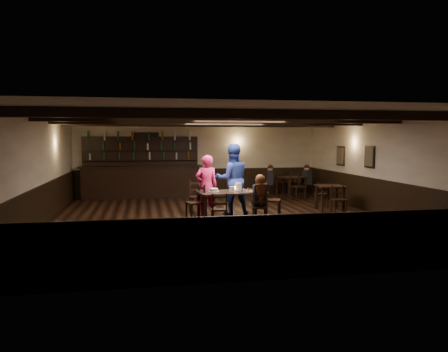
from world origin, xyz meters
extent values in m
plane|color=black|center=(0.00, 0.00, 0.00)|extent=(10.00, 10.00, 0.00)
cube|color=beige|center=(0.00, 5.00, 1.35)|extent=(9.00, 0.02, 2.70)
cube|color=beige|center=(0.00, -5.00, 1.35)|extent=(9.00, 0.02, 2.70)
cube|color=beige|center=(-4.50, 0.00, 1.35)|extent=(0.02, 10.00, 2.70)
cube|color=beige|center=(4.50, 0.00, 1.35)|extent=(0.02, 10.00, 2.70)
cube|color=silver|center=(0.00, 0.00, 2.70)|extent=(9.00, 10.00, 0.02)
cube|color=black|center=(0.00, 4.97, 0.50)|extent=(9.00, 0.04, 1.00)
cube|color=black|center=(0.00, -4.97, 0.50)|extent=(9.00, 0.04, 1.00)
cube|color=black|center=(-4.47, 0.00, 0.50)|extent=(0.04, 10.00, 1.00)
cube|color=black|center=(4.47, 0.00, 0.50)|extent=(0.04, 10.00, 1.00)
cube|color=black|center=(-1.90, 4.97, 1.85)|extent=(0.90, 0.03, 1.00)
cube|color=black|center=(-1.90, 4.95, 1.85)|extent=(0.80, 0.02, 0.90)
cube|color=black|center=(4.47, 0.50, 1.60)|extent=(0.03, 0.55, 0.65)
cube|color=#72664C|center=(4.45, 0.50, 1.60)|extent=(0.02, 0.45, 0.55)
cube|color=black|center=(4.47, 2.40, 1.55)|extent=(0.03, 0.55, 0.65)
cube|color=#72664C|center=(4.45, 2.40, 1.55)|extent=(0.02, 0.45, 0.55)
cube|color=black|center=(0.00, -3.00, 2.60)|extent=(8.90, 0.18, 0.18)
cube|color=black|center=(0.00, -1.00, 2.60)|extent=(8.90, 0.18, 0.18)
cube|color=black|center=(0.00, 1.00, 2.60)|extent=(8.90, 0.18, 0.18)
cube|color=black|center=(0.00, 3.00, 2.60)|extent=(8.90, 0.18, 0.18)
cube|color=black|center=(-0.51, -0.57, 0.35)|extent=(0.07, 0.07, 0.71)
cube|color=black|center=(-0.59, 0.18, 0.35)|extent=(0.07, 0.07, 0.71)
cube|color=black|center=(1.11, -0.38, 0.35)|extent=(0.07, 0.07, 0.71)
cube|color=black|center=(1.02, 0.36, 0.35)|extent=(0.07, 0.07, 0.71)
cube|color=black|center=(0.26, -0.10, 0.73)|extent=(1.83, 1.06, 0.04)
cube|color=#A5A8AD|center=(0.21, 0.32, 0.73)|extent=(1.73, 0.23, 0.05)
cube|color=#A5A8AD|center=(0.31, -0.52, 0.73)|extent=(1.73, 0.23, 0.05)
cube|color=#A5A8AD|center=(1.11, 0.00, 0.73)|extent=(0.13, 0.87, 0.05)
cube|color=#A5A8AD|center=(-0.59, -0.20, 0.73)|extent=(0.13, 0.87, 0.05)
cube|color=black|center=(-0.04, -0.74, 0.20)|extent=(0.03, 0.03, 0.39)
cube|color=black|center=(-0.07, -1.05, 0.20)|extent=(0.03, 0.03, 0.39)
cube|color=black|center=(-0.37, -0.71, 0.20)|extent=(0.03, 0.03, 0.39)
cube|color=black|center=(-0.40, -1.02, 0.20)|extent=(0.03, 0.03, 0.39)
cube|color=black|center=(-0.22, -0.88, 0.41)|extent=(0.41, 0.40, 0.04)
cube|color=black|center=(-0.23, -1.04, 0.62)|extent=(0.39, 0.07, 0.41)
cube|color=black|center=(-0.23, -1.04, 0.58)|extent=(0.33, 0.05, 0.05)
cube|color=black|center=(-0.23, -1.04, 0.74)|extent=(0.33, 0.05, 0.05)
cube|color=black|center=(1.03, -0.63, 0.20)|extent=(0.04, 0.04, 0.39)
cube|color=black|center=(0.96, -0.93, 0.20)|extent=(0.04, 0.04, 0.39)
cube|color=black|center=(0.71, -0.56, 0.20)|extent=(0.04, 0.04, 0.39)
cube|color=black|center=(0.64, -0.86, 0.20)|extent=(0.04, 0.04, 0.39)
cube|color=black|center=(0.84, -0.75, 0.41)|extent=(0.46, 0.44, 0.04)
cube|color=black|center=(0.80, -0.90, 0.62)|extent=(0.38, 0.12, 0.41)
cube|color=black|center=(0.80, -0.90, 0.58)|extent=(0.33, 0.10, 0.05)
cube|color=black|center=(0.80, -0.90, 0.74)|extent=(0.33, 0.10, 0.05)
cube|color=black|center=(-0.93, 0.05, 0.23)|extent=(0.04, 0.04, 0.45)
cube|color=black|center=(-0.58, 0.14, 0.23)|extent=(0.04, 0.04, 0.45)
cube|color=black|center=(-0.84, -0.32, 0.23)|extent=(0.04, 0.04, 0.45)
cube|color=black|center=(-0.49, -0.23, 0.23)|extent=(0.04, 0.04, 0.45)
cube|color=black|center=(-0.71, -0.09, 0.48)|extent=(0.52, 0.53, 0.04)
cube|color=black|center=(-0.53, -0.05, 0.71)|extent=(0.14, 0.44, 0.48)
cube|color=black|center=(-0.53, -0.05, 0.67)|extent=(0.12, 0.38, 0.05)
cube|color=black|center=(-0.53, -0.05, 0.86)|extent=(0.12, 0.38, 0.05)
cube|color=black|center=(1.47, -0.30, 0.23)|extent=(0.05, 0.05, 0.46)
cube|color=black|center=(1.13, -0.15, 0.23)|extent=(0.05, 0.05, 0.46)
cube|color=black|center=(1.62, 0.06, 0.23)|extent=(0.05, 0.05, 0.46)
cube|color=black|center=(1.29, 0.20, 0.23)|extent=(0.05, 0.05, 0.46)
cube|color=black|center=(1.38, -0.05, 0.48)|extent=(0.57, 0.58, 0.04)
cube|color=black|center=(1.21, 0.03, 0.72)|extent=(0.22, 0.43, 0.48)
cube|color=black|center=(1.21, 0.03, 0.67)|extent=(0.18, 0.36, 0.05)
cube|color=black|center=(1.21, 0.03, 0.87)|extent=(0.18, 0.36, 0.05)
cube|color=black|center=(-0.68, 0.84, 0.22)|extent=(0.04, 0.04, 0.45)
cube|color=black|center=(-0.71, 1.19, 0.22)|extent=(0.04, 0.04, 0.45)
cube|color=black|center=(-0.31, 0.87, 0.22)|extent=(0.04, 0.04, 0.45)
cube|color=black|center=(-0.33, 1.22, 0.22)|extent=(0.04, 0.04, 0.45)
cube|color=black|center=(-0.51, 1.03, 0.47)|extent=(0.47, 0.45, 0.04)
cube|color=black|center=(-0.52, 1.21, 0.70)|extent=(0.44, 0.07, 0.47)
cube|color=black|center=(-0.52, 1.21, 0.66)|extent=(0.38, 0.05, 0.05)
cube|color=black|center=(-0.52, 1.21, 0.84)|extent=(0.38, 0.05, 0.05)
imported|color=#F01958|center=(-0.35, 0.38, 0.84)|extent=(0.65, 0.45, 1.69)
imported|color=navy|center=(0.42, 0.69, 0.99)|extent=(0.98, 0.78, 1.98)
cube|color=black|center=(0.84, -0.63, 0.52)|extent=(0.31, 0.31, 0.13)
cube|color=black|center=(0.84, -0.75, 0.74)|extent=(0.33, 0.20, 0.47)
cylinder|color=black|center=(0.84, -0.75, 0.96)|extent=(0.10, 0.33, 0.33)
sphere|color=#D8A384|center=(0.84, -0.75, 1.10)|extent=(0.20, 0.20, 0.20)
sphere|color=#38190C|center=(0.84, -0.77, 1.11)|extent=(0.25, 0.25, 0.25)
cone|color=#38190C|center=(0.84, -0.87, 0.72)|extent=(0.20, 0.20, 0.59)
cylinder|color=white|center=(-0.22, -0.08, 0.76)|extent=(0.28, 0.28, 0.01)
cylinder|color=white|center=(-0.22, -0.08, 0.80)|extent=(0.22, 0.22, 0.07)
cylinder|color=silver|center=(-0.22, -0.08, 0.79)|extent=(0.24, 0.24, 0.04)
cylinder|color=white|center=(0.24, -0.19, 0.82)|extent=(0.15, 0.15, 0.14)
cylinder|color=white|center=(0.45, 0.00, 0.86)|extent=(0.18, 0.18, 0.21)
cylinder|color=#A5A8AD|center=(0.34, -0.01, 0.77)|extent=(0.05, 0.05, 0.03)
sphere|color=orange|center=(0.34, -0.01, 0.79)|extent=(0.03, 0.03, 0.03)
cylinder|color=silver|center=(0.56, -0.16, 0.79)|extent=(0.03, 0.03, 0.08)
cylinder|color=#A5A8AD|center=(0.68, -0.16, 0.80)|extent=(0.04, 0.04, 0.09)
cylinder|color=silver|center=(0.52, 0.06, 0.81)|extent=(0.07, 0.07, 0.11)
cube|color=#9B2F10|center=(0.76, -0.10, 0.75)|extent=(0.41, 0.40, 0.00)
cube|color=#0D1E41|center=(0.82, 0.13, 0.75)|extent=(0.37, 0.30, 0.00)
cube|color=black|center=(-2.10, 4.65, 0.55)|extent=(4.12, 0.60, 1.10)
cube|color=black|center=(-2.10, 4.65, 1.12)|extent=(4.32, 0.70, 0.05)
cube|color=black|center=(-2.10, 4.92, 1.10)|extent=(4.12, 0.10, 2.20)
cube|color=black|center=(-2.10, 4.82, 1.35)|extent=(4.02, 0.22, 0.03)
cube|color=black|center=(-2.10, 4.82, 1.70)|extent=(4.02, 0.22, 0.03)
cube|color=black|center=(-2.10, 4.82, 2.05)|extent=(4.02, 0.22, 0.03)
cube|color=black|center=(3.40, 0.80, 0.73)|extent=(0.85, 0.85, 0.04)
cube|color=black|center=(3.05, 0.52, 0.35)|extent=(0.05, 0.05, 0.71)
cube|color=black|center=(3.11, 1.15, 0.35)|extent=(0.05, 0.05, 0.71)
cube|color=black|center=(3.68, 0.45, 0.35)|extent=(0.05, 0.05, 0.71)
cube|color=black|center=(3.75, 1.08, 0.35)|extent=(0.05, 0.05, 0.71)
cube|color=black|center=(3.23, 3.79, 0.73)|extent=(1.09, 1.09, 0.04)
cube|color=black|center=(2.99, 3.34, 0.35)|extent=(0.05, 0.05, 0.71)
cube|color=black|center=(2.78, 4.03, 0.35)|extent=(0.05, 0.05, 0.71)
cube|color=black|center=(3.68, 3.56, 0.35)|extent=(0.05, 0.05, 0.71)
cube|color=black|center=(3.46, 4.24, 0.35)|extent=(0.05, 0.05, 0.71)
cube|color=black|center=(2.46, 3.81, 0.72)|extent=(0.29, 0.39, 0.50)
sphere|color=#D8A384|center=(2.46, 3.81, 1.06)|extent=(0.19, 0.19, 0.19)
sphere|color=black|center=(2.46, 3.81, 1.09)|extent=(0.20, 0.20, 0.20)
cube|color=black|center=(3.80, 3.72, 0.72)|extent=(0.26, 0.38, 0.51)
sphere|color=#D8A384|center=(3.80, 3.72, 1.06)|extent=(0.20, 0.20, 0.20)
sphere|color=black|center=(3.80, 3.72, 1.09)|extent=(0.20, 0.20, 0.20)
camera|label=1|loc=(-2.00, -11.21, 2.15)|focal=35.00mm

